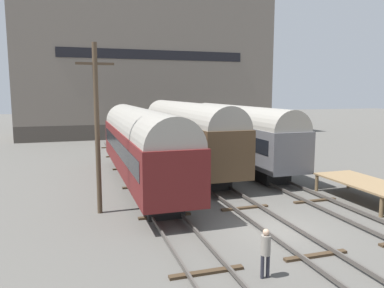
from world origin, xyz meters
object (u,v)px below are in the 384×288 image
at_px(person_worker, 266,249).
at_px(utility_pole, 97,127).
at_px(train_car_grey, 238,132).
at_px(train_car_brown, 186,131).
at_px(train_car_maroon, 141,142).

bearing_deg(person_worker, utility_pole, 118.94).
bearing_deg(train_car_grey, person_worker, -111.75).
xyz_separation_m(train_car_brown, person_worker, (-2.56, -17.42, -2.01)).
bearing_deg(train_car_maroon, person_worker, -82.67).
bearing_deg(train_car_maroon, train_car_brown, 43.97).
distance_m(train_car_brown, utility_pole, 11.60).
relative_size(train_car_brown, person_worker, 10.61).
height_order(train_car_brown, person_worker, train_car_brown).
bearing_deg(person_worker, train_car_brown, 81.65).
relative_size(train_car_brown, utility_pole, 2.11).
height_order(train_car_brown, utility_pole, utility_pole).
relative_size(train_car_maroon, utility_pole, 2.12).
height_order(train_car_brown, train_car_grey, train_car_brown).
bearing_deg(train_car_brown, train_car_grey, -4.33).
xyz_separation_m(train_car_maroon, utility_pole, (-2.96, -4.86, 1.49)).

